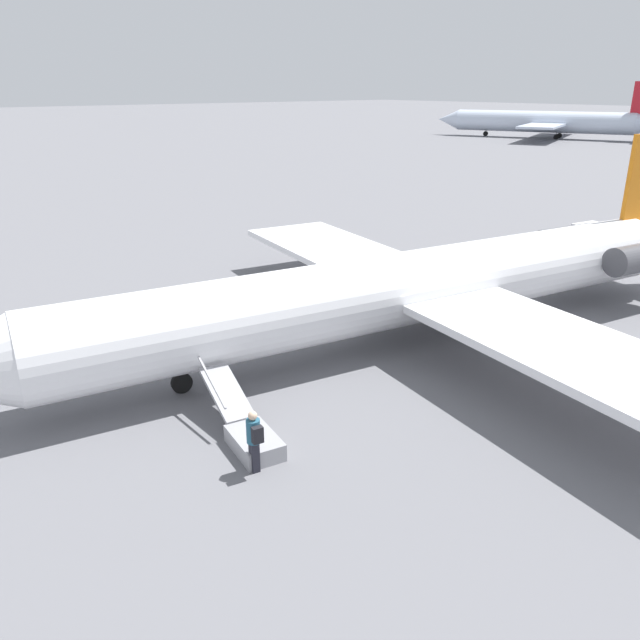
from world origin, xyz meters
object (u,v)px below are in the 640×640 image
object	(u,v)px
airplane_main	(423,285)
airplane_taxiing_distant	(547,122)
boarding_stairs	(248,432)
passenger	(254,438)

from	to	relation	value
airplane_main	airplane_taxiing_distant	xyz separation A→B (m)	(-92.40, -51.61, 0.78)
airplane_main	airplane_taxiing_distant	bearing A→B (deg)	-140.43
airplane_taxiing_distant	boarding_stairs	xyz separation A→B (m)	(102.01, 53.85, -2.61)
airplane_main	boarding_stairs	world-z (taller)	airplane_main
boarding_stairs	passenger	bearing A→B (deg)	164.27
airplane_main	airplane_taxiing_distant	world-z (taller)	airplane_taxiing_distant
airplane_main	boarding_stairs	distance (m)	10.03
airplane_main	passenger	distance (m)	10.84
passenger	airplane_main	bearing A→B (deg)	-60.83
boarding_stairs	airplane_main	bearing A→B (deg)	-66.44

